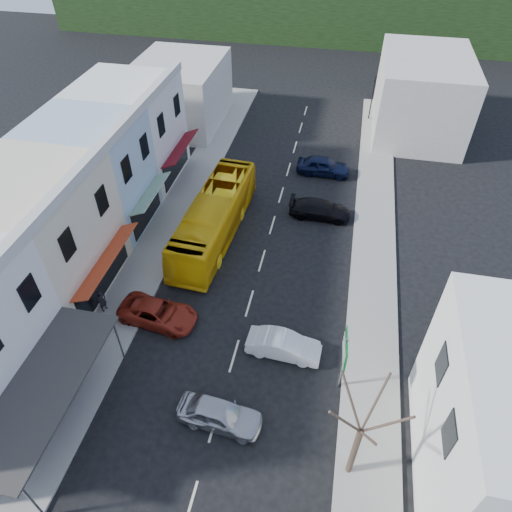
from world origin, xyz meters
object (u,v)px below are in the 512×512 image
at_px(bus, 215,218).
at_px(pedestrian_left, 102,300).
at_px(car_red, 158,313).
at_px(street_tree, 361,432).
at_px(car_silver, 220,415).
at_px(direction_sign, 342,364).
at_px(traffic_signal, 372,99).
at_px(car_white, 284,345).

relative_size(bus, pedestrian_left, 6.82).
bearing_deg(car_red, street_tree, -113.16).
bearing_deg(car_silver, direction_sign, -55.22).
xyz_separation_m(car_silver, direction_sign, (5.52, 3.18, 1.33)).
bearing_deg(pedestrian_left, car_silver, -107.43).
distance_m(car_red, pedestrian_left, 3.51).
height_order(car_silver, car_red, same).
bearing_deg(direction_sign, traffic_signal, 84.64).
bearing_deg(car_red, bus, -1.39).
relative_size(car_red, street_tree, 0.61).
bearing_deg(street_tree, direction_sign, 100.56).
height_order(car_white, car_red, same).
xyz_separation_m(car_silver, street_tree, (6.32, -1.12, 3.06)).
xyz_separation_m(car_red, direction_sign, (10.80, -2.34, 1.33)).
relative_size(car_white, car_red, 0.96).
bearing_deg(car_silver, car_red, 48.58).
bearing_deg(bus, car_silver, -70.33).
height_order(bus, car_silver, bus).
distance_m(pedestrian_left, street_tree, 16.73).
bearing_deg(pedestrian_left, traffic_signal, -12.22).
distance_m(car_red, traffic_signal, 31.87).
bearing_deg(traffic_signal, car_silver, 93.66).
height_order(car_silver, car_white, same).
bearing_deg(car_red, pedestrian_left, 96.35).
relative_size(street_tree, traffic_signal, 1.68).
height_order(car_silver, direction_sign, direction_sign).
height_order(car_white, street_tree, street_tree).
relative_size(car_silver, car_red, 0.96).
bearing_deg(direction_sign, car_white, 150.24).
bearing_deg(car_silver, car_white, -22.02).
distance_m(street_tree, traffic_signal, 36.32).
xyz_separation_m(direction_sign, traffic_signal, (0.80, 31.98, 0.21)).
distance_m(car_red, direction_sign, 11.13).
distance_m(bus, pedestrian_left, 9.62).
relative_size(pedestrian_left, street_tree, 0.23).
relative_size(pedestrian_left, traffic_signal, 0.38).
relative_size(direction_sign, traffic_signal, 0.91).
relative_size(car_silver, traffic_signal, 0.98).
bearing_deg(street_tree, car_red, 150.22).
bearing_deg(car_silver, pedestrian_left, 62.62).
distance_m(bus, car_red, 8.53).
relative_size(car_white, traffic_signal, 0.98).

